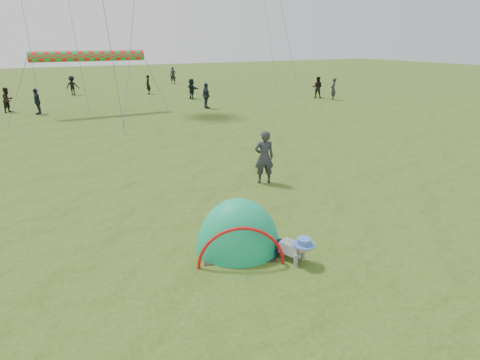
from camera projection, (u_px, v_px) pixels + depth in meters
name	position (u px, v px, depth m)	size (l,w,h in m)	color
ground	(285.00, 272.00, 7.59)	(140.00, 140.00, 0.00)	#2D5915
crawling_toddler	(294.00, 248.00, 7.87)	(0.57, 0.82, 0.63)	black
popup_tent	(238.00, 249.00, 8.42)	(1.87, 1.54, 2.42)	#108280
standing_adult	(264.00, 157.00, 12.03)	(0.64, 0.42, 1.75)	#2A2B33
crowd_person_0	(333.00, 89.00, 29.17)	(0.61, 0.40, 1.67)	#2C2B30
crowd_person_1	(8.00, 100.00, 24.09)	(0.77, 0.60, 1.58)	black
crowd_person_2	(206.00, 96.00, 25.42)	(1.00, 0.42, 1.71)	#1E2730
crowd_person_6	(173.00, 75.00, 40.05)	(0.63, 0.42, 1.74)	black
crowd_person_7	(317.00, 87.00, 30.13)	(0.82, 0.64, 1.68)	black
crowd_person_8	(37.00, 101.00, 23.45)	(0.94, 0.39, 1.60)	#1B2431
crowd_person_9	(72.00, 86.00, 31.68)	(1.02, 0.59, 1.58)	black
crowd_person_11	(192.00, 89.00, 29.59)	(1.47, 0.47, 1.58)	black
crowd_person_12	(148.00, 85.00, 32.21)	(0.59, 0.39, 1.62)	black
rainbow_tube_kite	(89.00, 56.00, 22.74)	(0.64, 0.64, 6.61)	red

